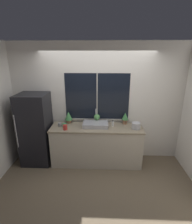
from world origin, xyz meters
TOP-DOWN VIEW (x-y plane):
  - ground_plane at (0.00, 0.00)m, footprint 14.00×14.00m
  - wall_back at (0.00, 0.64)m, footprint 8.00×0.09m
  - wall_left at (-1.98, 1.50)m, footprint 0.06×7.00m
  - wall_right at (1.98, 1.50)m, footprint 0.06×7.00m
  - counter at (0.00, 0.28)m, footprint 2.02×0.59m
  - refrigerator at (-1.38, 0.32)m, footprint 0.64×0.67m
  - sink at (-0.02, 0.32)m, footprint 0.55×0.38m
  - potted_plant_left at (-0.66, 0.50)m, footprint 0.17×0.17m
  - potted_plant_center at (0.00, 0.50)m, footprint 0.14×0.14m
  - potted_plant_right at (0.64, 0.50)m, footprint 0.14×0.14m
  - soap_bottle at (0.36, 0.35)m, footprint 0.05×0.05m
  - mug_green at (-0.70, 0.25)m, footprint 0.09×0.09m
  - mug_grey at (-0.82, 0.30)m, footprint 0.09×0.09m
  - mug_red at (-0.66, 0.12)m, footprint 0.09×0.09m
  - kettle at (0.85, 0.23)m, footprint 0.18×0.18m

SIDE VIEW (x-z plane):
  - ground_plane at x=0.00m, z-range 0.00..0.00m
  - counter at x=0.00m, z-range 0.00..0.90m
  - refrigerator at x=-1.38m, z-range 0.00..1.63m
  - mug_grey at x=-0.82m, z-range 0.90..0.98m
  - mug_green at x=-0.70m, z-range 0.90..0.98m
  - sink at x=-0.02m, z-range 0.77..1.12m
  - mug_red at x=-0.66m, z-range 0.90..1.00m
  - soap_bottle at x=0.36m, z-range 0.89..1.03m
  - kettle at x=0.85m, z-range 0.90..1.05m
  - potted_plant_center at x=0.00m, z-range 0.91..1.14m
  - potted_plant_right at x=0.64m, z-range 0.92..1.19m
  - potted_plant_left at x=-0.66m, z-range 0.92..1.20m
  - wall_left at x=-1.98m, z-range 0.00..2.70m
  - wall_right at x=1.98m, z-range 0.00..2.70m
  - wall_back at x=0.00m, z-range 0.00..2.70m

